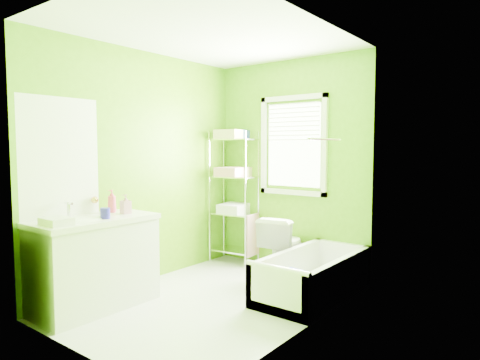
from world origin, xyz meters
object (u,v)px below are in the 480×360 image
Objects in this scene: vanity at (94,260)px; wire_shelf_unit at (235,181)px; toilet at (283,246)px; bathtub at (311,282)px.

wire_shelf_unit reaches higher than vanity.
vanity reaches higher than toilet.
toilet is at bearing 65.92° from vanity.
toilet is 0.41× the size of wire_shelf_unit.
bathtub is 0.77m from toilet.
vanity reaches higher than bathtub.
vanity is at bearing -90.95° from wire_shelf_unit.
toilet is 0.63× the size of vanity.
toilet is at bearing -10.02° from wire_shelf_unit.
bathtub is 1.24× the size of vanity.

